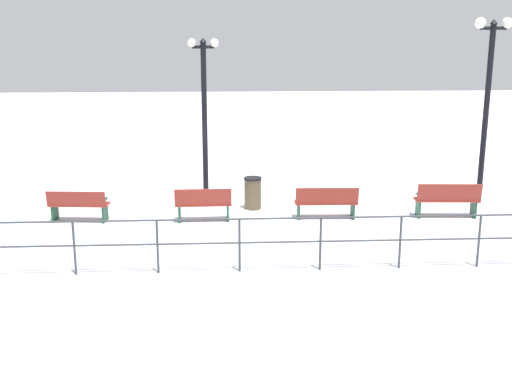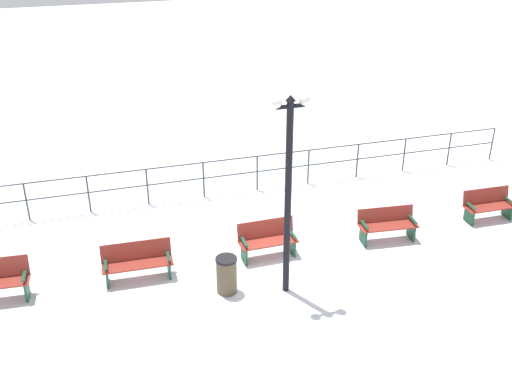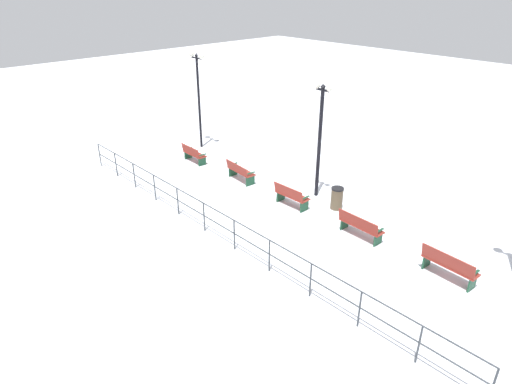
# 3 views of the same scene
# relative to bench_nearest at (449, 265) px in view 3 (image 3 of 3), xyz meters

# --- Properties ---
(ground_plane) EXTENTS (80.00, 80.00, 0.00)m
(ground_plane) POSITION_rel_bench_nearest_xyz_m (0.08, 6.49, -0.51)
(ground_plane) COLOR white
(ground_plane) RESTS_ON ground
(bench_nearest) EXTENTS (0.65, 1.72, 0.97)m
(bench_nearest) POSITION_rel_bench_nearest_xyz_m (0.00, 0.00, 0.00)
(bench_nearest) COLOR maroon
(bench_nearest) RESTS_ON ground
(bench_second) EXTENTS (0.60, 1.67, 0.89)m
(bench_second) POSITION_rel_bench_nearest_xyz_m (0.06, 3.25, -0.04)
(bench_second) COLOR maroon
(bench_second) RESTS_ON ground
(bench_third) EXTENTS (0.60, 1.48, 0.93)m
(bench_third) POSITION_rel_bench_nearest_xyz_m (0.01, 6.49, -0.03)
(bench_third) COLOR maroon
(bench_third) RESTS_ON ground
(bench_fourth) EXTENTS (0.70, 1.58, 0.87)m
(bench_fourth) POSITION_rel_bench_nearest_xyz_m (0.15, 9.75, -0.05)
(bench_fourth) COLOR maroon
(bench_fourth) RESTS_ON ground
(bench_fifth) EXTENTS (0.58, 1.44, 0.87)m
(bench_fifth) POSITION_rel_bench_nearest_xyz_m (-0.08, 12.99, -0.07)
(bench_fifth) COLOR maroon
(bench_fifth) RESTS_ON ground
(lamppost_middle) EXTENTS (0.24, 0.84, 4.69)m
(lamppost_middle) POSITION_rel_bench_nearest_xyz_m (1.53, 6.46, 2.38)
(lamppost_middle) COLOR black
(lamppost_middle) RESTS_ON ground
(lamppost_far) EXTENTS (0.31, 1.18, 4.97)m
(lamppost_far) POSITION_rel_bench_nearest_xyz_m (1.53, 14.53, 3.05)
(lamppost_far) COLOR black
(lamppost_far) RESTS_ON ground
(waterfront_railing) EXTENTS (0.05, 18.43, 1.15)m
(waterfront_railing) POSITION_rel_bench_nearest_xyz_m (-3.67, 6.49, 0.25)
(waterfront_railing) COLOR #383D42
(waterfront_railing) RESTS_ON ground
(trash_bin) EXTENTS (0.49, 0.49, 0.90)m
(trash_bin) POSITION_rel_bench_nearest_xyz_m (1.20, 5.14, -0.05)
(trash_bin) COLOR brown
(trash_bin) RESTS_ON ground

